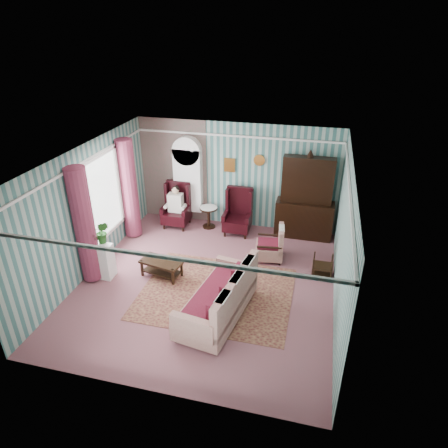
% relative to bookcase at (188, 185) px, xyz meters
% --- Properties ---
extents(floor, '(6.00, 6.00, 0.00)m').
position_rel_bookcase_xyz_m(floor, '(1.35, -2.84, -1.12)').
color(floor, '#7F4A51').
rests_on(floor, ground).
extents(room_shell, '(5.53, 6.02, 2.91)m').
position_rel_bookcase_xyz_m(room_shell, '(0.73, -2.66, 0.89)').
color(room_shell, '#3D6F6B').
rests_on(room_shell, ground).
extents(bookcase, '(0.80, 0.28, 2.24)m').
position_rel_bookcase_xyz_m(bookcase, '(0.00, 0.00, 0.00)').
color(bookcase, white).
rests_on(bookcase, floor).
extents(dresser_hutch, '(1.50, 0.56, 2.36)m').
position_rel_bookcase_xyz_m(dresser_hutch, '(3.25, -0.12, 0.06)').
color(dresser_hutch, black).
rests_on(dresser_hutch, floor).
extents(wingback_left, '(0.76, 0.80, 1.25)m').
position_rel_bookcase_xyz_m(wingback_left, '(-0.25, -0.39, -0.50)').
color(wingback_left, black).
rests_on(wingback_left, floor).
extents(wingback_right, '(0.76, 0.80, 1.25)m').
position_rel_bookcase_xyz_m(wingback_right, '(1.50, -0.39, -0.50)').
color(wingback_right, black).
rests_on(wingback_right, floor).
extents(seated_woman, '(0.44, 0.40, 1.18)m').
position_rel_bookcase_xyz_m(seated_woman, '(-0.25, -0.39, -0.53)').
color(seated_woman, white).
rests_on(seated_woman, floor).
extents(round_side_table, '(0.50, 0.50, 0.60)m').
position_rel_bookcase_xyz_m(round_side_table, '(0.65, -0.24, -0.82)').
color(round_side_table, black).
rests_on(round_side_table, floor).
extents(nest_table, '(0.45, 0.38, 0.54)m').
position_rel_bookcase_xyz_m(nest_table, '(3.82, -1.94, -0.85)').
color(nest_table, black).
rests_on(nest_table, floor).
extents(plant_stand, '(0.55, 0.35, 0.80)m').
position_rel_bookcase_xyz_m(plant_stand, '(-1.05, -3.14, -0.72)').
color(plant_stand, silver).
rests_on(plant_stand, floor).
extents(rug, '(3.20, 2.60, 0.01)m').
position_rel_bookcase_xyz_m(rug, '(1.65, -3.14, -1.11)').
color(rug, '#441E16').
rests_on(rug, floor).
extents(sofa, '(1.32, 2.26, 0.98)m').
position_rel_bookcase_xyz_m(sofa, '(1.86, -3.85, -0.63)').
color(sofa, beige).
rests_on(sofa, floor).
extents(floral_armchair, '(0.86, 0.81, 0.96)m').
position_rel_bookcase_xyz_m(floral_armchair, '(2.53, -1.48, -0.64)').
color(floral_armchair, '#C7B39A').
rests_on(floral_armchair, floor).
extents(coffee_table, '(1.01, 0.64, 0.40)m').
position_rel_bookcase_xyz_m(coffee_table, '(0.28, -2.82, -0.92)').
color(coffee_table, black).
rests_on(coffee_table, floor).
extents(potted_plant_a, '(0.35, 0.31, 0.39)m').
position_rel_bookcase_xyz_m(potted_plant_a, '(-1.09, -3.25, -0.13)').
color(potted_plant_a, '#174A19').
rests_on(potted_plant_a, plant_stand).
extents(potted_plant_b, '(0.32, 0.28, 0.53)m').
position_rel_bookcase_xyz_m(potted_plant_b, '(-0.98, -2.99, -0.05)').
color(potted_plant_b, '#224F18').
rests_on(potted_plant_b, plant_stand).
extents(potted_plant_c, '(0.24, 0.24, 0.41)m').
position_rel_bookcase_xyz_m(potted_plant_c, '(-1.16, -3.13, -0.11)').
color(potted_plant_c, '#29561B').
rests_on(potted_plant_c, plant_stand).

